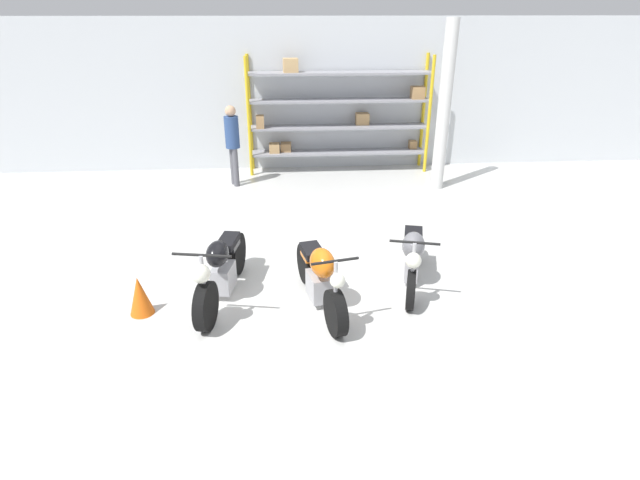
{
  "coord_description": "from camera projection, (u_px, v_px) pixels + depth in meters",
  "views": [
    {
      "loc": [
        -0.47,
        -6.14,
        3.75
      ],
      "look_at": [
        0.0,
        0.4,
        0.7
      ],
      "focal_mm": 28.0,
      "sensor_mm": 36.0,
      "label": 1
    }
  ],
  "objects": [
    {
      "name": "motorcycle_grey",
      "position": [
        412.0,
        256.0,
        7.3
      ],
      "size": [
        0.78,
        1.93,
        0.99
      ],
      "rotation": [
        0.0,
        0.0,
        -1.82
      ],
      "color": "black",
      "rests_on": "ground_plane"
    },
    {
      "name": "ground_plane",
      "position": [
        322.0,
        296.0,
        7.16
      ],
      "size": [
        30.0,
        30.0,
        0.0
      ],
      "primitive_type": "plane",
      "color": "silver"
    },
    {
      "name": "traffic_cone",
      "position": [
        140.0,
        295.0,
        6.65
      ],
      "size": [
        0.32,
        0.32,
        0.55
      ],
      "color": "orange",
      "rests_on": "ground_plane"
    },
    {
      "name": "motorcycle_black",
      "position": [
        221.0,
        270.0,
        6.92
      ],
      "size": [
        0.75,
        2.15,
        1.04
      ],
      "rotation": [
        0.0,
        0.0,
        -1.75
      ],
      "color": "black",
      "rests_on": "ground_plane"
    },
    {
      "name": "motorcycle_orange",
      "position": [
        320.0,
        277.0,
        6.75
      ],
      "size": [
        0.72,
        1.99,
        1.02
      ],
      "rotation": [
        0.0,
        0.0,
        -1.35
      ],
      "color": "black",
      "rests_on": "ground_plane"
    },
    {
      "name": "support_pillar",
      "position": [
        444.0,
        108.0,
        10.75
      ],
      "size": [
        0.28,
        0.28,
        3.6
      ],
      "color": "silver",
      "rests_on": "ground_plane"
    },
    {
      "name": "back_wall",
      "position": [
        302.0,
        96.0,
        12.27
      ],
      "size": [
        30.0,
        0.08,
        3.6
      ],
      "color": "silver",
      "rests_on": "ground_plane"
    },
    {
      "name": "person_browsing",
      "position": [
        232.0,
        139.0,
        11.23
      ],
      "size": [
        0.42,
        0.42,
        1.82
      ],
      "rotation": [
        0.0,
        0.0,
        3.57
      ],
      "color": "#595960",
      "rests_on": "ground_plane"
    },
    {
      "name": "shelving_rack",
      "position": [
        337.0,
        114.0,
        12.15
      ],
      "size": [
        4.42,
        0.63,
        2.79
      ],
      "color": "gold",
      "rests_on": "ground_plane"
    }
  ]
}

